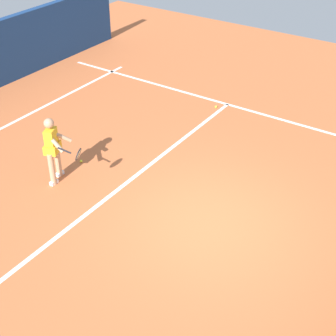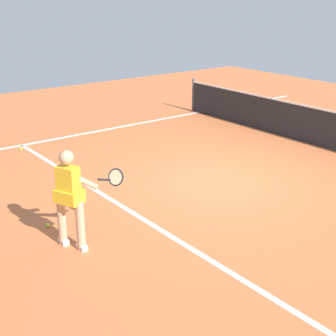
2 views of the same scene
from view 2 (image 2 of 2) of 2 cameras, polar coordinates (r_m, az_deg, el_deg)
ground_plane at (r=10.15m, az=5.86°, el=-1.67°), size 23.46×23.46×0.00m
service_line_marking at (r=8.89m, az=-4.68°, el=-4.82°), size 9.83×0.10×0.01m
sideline_left_marking at (r=13.94m, az=-8.06°, el=4.26°), size 0.10×16.05×0.01m
court_net at (r=12.72m, az=18.30°, el=4.18°), size 10.51×0.08×1.04m
tennis_player at (r=7.46m, az=-11.16°, el=-3.07°), size 0.67×1.12×1.55m
tennis_ball_near at (r=12.65m, az=-16.64°, el=2.13°), size 0.07×0.07×0.07m
tennis_ball_mid at (r=8.47m, az=-13.70°, el=-6.45°), size 0.07×0.07×0.07m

